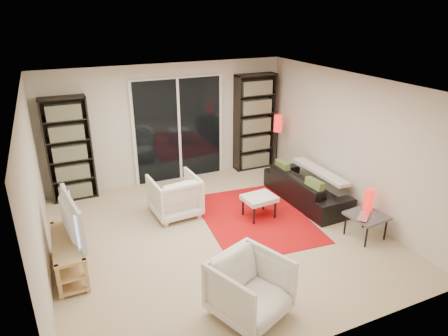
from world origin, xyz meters
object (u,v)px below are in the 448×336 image
Objects in this scene: tv_stand at (69,254)px; sofa at (306,188)px; bookshelf_right at (255,122)px; ottoman at (259,199)px; armchair_front at (250,288)px; floor_lamp at (278,130)px; side_table at (367,217)px; bookshelf_left at (69,150)px; armchair_back at (175,196)px.

sofa is at bearing 6.17° from tv_stand.
tv_stand is (-4.13, -2.38, -0.79)m from bookshelf_right.
ottoman is (3.11, 0.28, 0.08)m from tv_stand.
floor_lamp is (2.54, 3.63, 0.61)m from armchair_front.
side_table is 2.92m from floor_lamp.
side_table is (4.05, -3.36, -0.62)m from bookshelf_left.
bookshelf_right is 2.08m from sofa.
bookshelf_right reaches higher than side_table.
bookshelf_left reaches higher than tv_stand.
floor_lamp is at bearing -164.68° from armchair_back.
ottoman is (-1.10, -0.18, 0.07)m from sofa.
ottoman is 0.98× the size of side_table.
floor_lamp is at bearing -6.98° from bookshelf_left.
tv_stand is at bearing -150.04° from bookshelf_right.
armchair_front reaches higher than sofa.
ottoman is at bearing 36.80° from armchair_front.
armchair_back is (-2.31, -1.42, -0.69)m from bookshelf_right.
bookshelf_right reaches higher than armchair_back.
sofa is at bearing 21.55° from armchair_front.
bookshelf_left is 1.50× the size of floor_lamp.
floor_lamp is at bearing 33.23° from armchair_front.
floor_lamp reaches higher than side_table.
bookshelf_left is 1.62× the size of tv_stand.
armchair_back is 1.39× the size of ottoman.
floor_lamp reaches higher than ottoman.
tv_stand is 2.57m from armchair_front.
bookshelf_left is at bearing 180.00° from bookshelf_right.
bookshelf_left is 3.85m from bookshelf_right.
tv_stand is at bearing 94.83° from sofa.
bookshelf_right is 4.83m from tv_stand.
bookshelf_right is at bearing -0.00° from bookshelf_left.
armchair_back is 3.18m from side_table.
armchair_back is at bearing -42.67° from bookshelf_left.
sofa reaches higher than ottoman.
ottoman is (2.83, -2.10, -0.63)m from bookshelf_left.
armchair_back is (1.54, -1.42, -0.61)m from bookshelf_left.
sofa is (0.09, -1.93, -0.78)m from bookshelf_right.
bookshelf_left is at bearing 89.26° from armchair_front.
side_table is (0.12, -1.44, 0.09)m from sofa.
armchair_front is at bearing 131.97° from sofa.
bookshelf_left reaches higher than sofa.
side_table is at bearing 138.23° from armchair_back.
bookshelf_right is at bearing 119.19° from floor_lamp.
side_table is (2.46, 0.77, -0.01)m from armchair_front.
sofa is (4.22, 0.46, 0.01)m from tv_stand.
floor_lamp reaches higher than sofa.
bookshelf_left is 5.30m from side_table.
bookshelf_left is 3.58m from ottoman.
bookshelf_right reaches higher than ottoman.
bookshelf_left is 1.04× the size of sofa.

